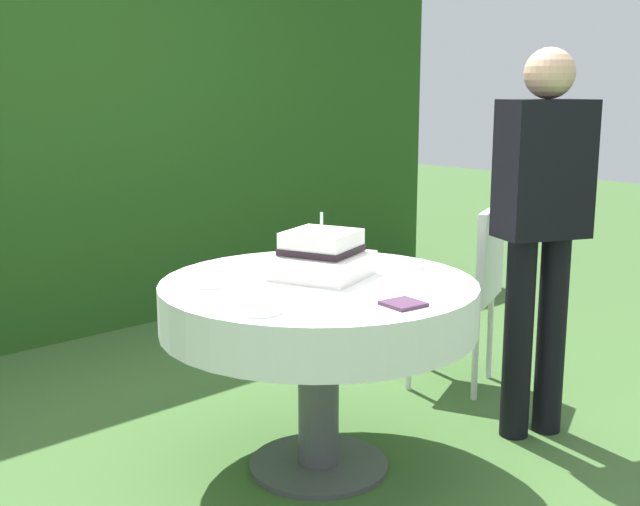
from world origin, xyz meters
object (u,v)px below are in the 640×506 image
(serving_plate_far, at_px, (209,284))
(standing_person, at_px, (541,218))
(serving_plate_near, at_px, (260,311))
(serving_plate_left, at_px, (408,266))
(cake_table, at_px, (318,310))
(napkin_stack, at_px, (403,304))
(garden_chair, at_px, (469,279))
(wedding_cake, at_px, (321,256))

(serving_plate_far, relative_size, standing_person, 0.08)
(serving_plate_near, distance_m, serving_plate_far, 0.42)
(serving_plate_left, bearing_deg, serving_plate_near, -172.88)
(cake_table, distance_m, serving_plate_near, 0.48)
(napkin_stack, height_order, standing_person, standing_person)
(garden_chair, height_order, standing_person, standing_person)
(cake_table, distance_m, napkin_stack, 0.45)
(serving_plate_left, distance_m, napkin_stack, 0.57)
(cake_table, height_order, standing_person, standing_person)
(cake_table, xyz_separation_m, wedding_cake, (0.06, 0.05, 0.19))
(wedding_cake, relative_size, standing_person, 0.25)
(serving_plate_left, height_order, garden_chair, garden_chair)
(serving_plate_far, height_order, napkin_stack, same)
(napkin_stack, bearing_deg, serving_plate_left, 38.97)
(serving_plate_far, distance_m, serving_plate_left, 0.81)
(cake_table, distance_m, serving_plate_far, 0.42)
(serving_plate_near, xyz_separation_m, napkin_stack, (0.40, -0.26, 0.00))
(serving_plate_far, xyz_separation_m, standing_person, (1.21, -0.61, 0.18))
(serving_plate_far, bearing_deg, serving_plate_near, -103.34)
(cake_table, xyz_separation_m, napkin_stack, (-0.03, -0.44, 0.12))
(serving_plate_near, relative_size, napkin_stack, 1.14)
(serving_plate_far, bearing_deg, cake_table, -34.46)
(serving_plate_left, distance_m, garden_chair, 0.77)
(cake_table, height_order, serving_plate_far, serving_plate_far)
(cake_table, distance_m, serving_plate_left, 0.44)
(napkin_stack, relative_size, garden_chair, 0.14)
(wedding_cake, xyz_separation_m, serving_plate_far, (-0.39, 0.17, -0.07))
(serving_plate_left, relative_size, standing_person, 0.08)
(wedding_cake, height_order, serving_plate_left, wedding_cake)
(serving_plate_far, bearing_deg, wedding_cake, -23.69)
(garden_chair, bearing_deg, serving_plate_near, -168.24)
(garden_chair, bearing_deg, standing_person, -115.11)
(serving_plate_far, relative_size, napkin_stack, 1.12)
(standing_person, bearing_deg, serving_plate_near, 171.13)
(serving_plate_far, xyz_separation_m, serving_plate_left, (0.75, -0.30, 0.00))
(serving_plate_far, xyz_separation_m, napkin_stack, (0.30, -0.67, 0.00))
(serving_plate_far, xyz_separation_m, garden_chair, (1.45, -0.09, -0.21))
(wedding_cake, height_order, napkin_stack, wedding_cake)
(serving_plate_left, bearing_deg, garden_chair, 17.13)
(serving_plate_left, bearing_deg, cake_table, 169.52)
(wedding_cake, distance_m, napkin_stack, 0.51)
(cake_table, bearing_deg, serving_plate_left, -10.48)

